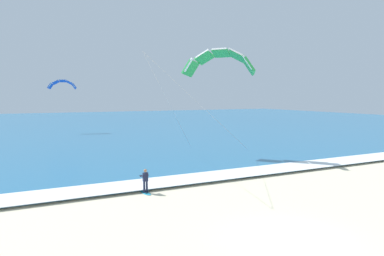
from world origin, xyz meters
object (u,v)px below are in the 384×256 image
object	(u,v)px
kitesurfer	(145,180)
kite_primary	(220,60)
surfboard	(146,193)
kite_distant	(62,83)

from	to	relation	value
kitesurfer	kite_primary	bearing A→B (deg)	39.35
surfboard	kitesurfer	xyz separation A→B (m)	(-0.00, 0.02, 0.91)
kite_primary	kite_distant	xyz separation A→B (m)	(-12.40, 34.19, -1.50)
kitesurfer	kite_distant	xyz separation A→B (m)	(-1.12, 43.44, 7.98)
kite_primary	kite_distant	distance (m)	36.40
kite_primary	kite_distant	world-z (taller)	kite_primary
kite_distant	kite_primary	bearing A→B (deg)	-70.07
kite_distant	surfboard	bearing A→B (deg)	-88.52
kitesurfer	kite_primary	world-z (taller)	kite_primary
kitesurfer	kite_distant	world-z (taller)	kite_distant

